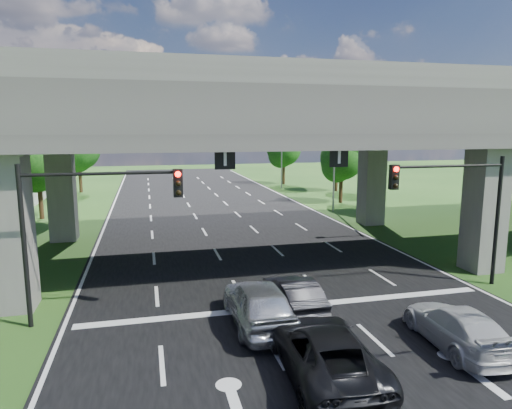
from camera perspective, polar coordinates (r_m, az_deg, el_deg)
name	(u,v)px	position (r m, az deg, el deg)	size (l,w,h in m)	color
ground	(326,346)	(16.22, 8.68, -17.07)	(160.00, 160.00, 0.00)	#1F4415
road	(256,262)	(25.11, -0.03, -7.22)	(18.00, 120.00, 0.03)	black
overpass	(247,116)	(26.02, -1.09, 11.00)	(80.00, 15.00, 10.00)	#393633
signal_right	(459,198)	(22.16, 24.01, 0.77)	(5.76, 0.54, 6.00)	black
signal_left	(86,213)	(17.72, -20.45, -0.98)	(5.76, 0.54, 6.00)	black
streetlight_far	(331,145)	(40.59, 9.30, 7.38)	(3.38, 0.25, 10.00)	gray
streetlight_beyond	(279,140)	(55.68, 2.84, 8.01)	(3.38, 0.25, 10.00)	gray
tree_left_near	(38,159)	(40.32, -25.58, 5.11)	(4.50, 4.50, 7.80)	black
tree_left_mid	(23,161)	(48.81, -27.08, 4.83)	(3.91, 3.90, 6.76)	black
tree_left_far	(79,147)	(55.91, -21.27, 6.67)	(4.80, 4.80, 8.32)	black
tree_right_near	(342,157)	(45.50, 10.73, 5.84)	(4.20, 4.20, 7.28)	black
tree_right_mid	(337,155)	(54.03, 10.14, 6.06)	(3.91, 3.90, 6.76)	black
tree_right_far	(284,147)	(60.10, 3.54, 7.13)	(4.50, 4.50, 7.80)	black
car_silver	(259,303)	(17.15, 0.35, -12.20)	(2.02, 5.03, 1.71)	#B7B9C0
car_dark	(293,295)	(18.46, 4.68, -11.17)	(1.47, 4.21, 1.39)	black
car_white	(457,327)	(17.05, 23.83, -13.81)	(1.91, 4.69, 1.36)	#B8B8B8
car_trailing	(325,351)	(14.15, 8.58, -17.69)	(2.49, 5.41, 1.50)	black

